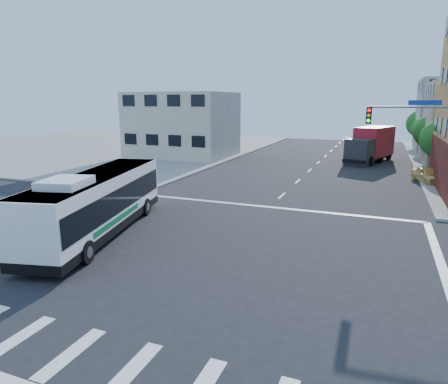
% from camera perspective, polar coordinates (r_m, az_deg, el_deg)
% --- Properties ---
extents(ground, '(120.00, 120.00, 0.00)m').
position_cam_1_polar(ground, '(18.37, -1.39, -9.34)').
color(ground, black).
rests_on(ground, ground).
extents(sidewalk_nw, '(50.00, 50.00, 0.15)m').
position_cam_1_polar(sidewalk_nw, '(65.94, -17.87, 6.27)').
color(sidewalk_nw, gray).
rests_on(sidewalk_nw, ground).
extents(building_west, '(12.06, 10.06, 8.00)m').
position_cam_1_polar(building_west, '(51.50, -5.92, 9.53)').
color(building_west, beige).
rests_on(building_west, ground).
extents(signal_mast_ne, '(7.91, 1.13, 8.07)m').
position_cam_1_polar(signal_mast_ne, '(26.45, 26.98, 7.23)').
color(signal_mast_ne, slate).
rests_on(signal_mast_ne, ground).
extents(street_tree_a, '(3.60, 3.60, 5.53)m').
position_cam_1_polar(street_tree_a, '(44.02, 28.57, 6.95)').
color(street_tree_a, '#3B2715').
rests_on(street_tree_a, ground).
extents(street_tree_b, '(3.80, 3.80, 5.79)m').
position_cam_1_polar(street_tree_b, '(51.94, 27.61, 7.90)').
color(street_tree_b, '#3B2715').
rests_on(street_tree_b, ground).
extents(street_tree_c, '(3.40, 3.40, 5.29)m').
position_cam_1_polar(street_tree_c, '(59.91, 26.85, 8.17)').
color(street_tree_c, '#3B2715').
rests_on(street_tree_c, ground).
extents(street_tree_d, '(4.00, 4.00, 6.03)m').
position_cam_1_polar(street_tree_d, '(67.85, 26.33, 8.97)').
color(street_tree_d, '#3B2715').
rests_on(street_tree_d, ground).
extents(transit_bus, '(5.27, 12.35, 3.58)m').
position_cam_1_polar(transit_bus, '(21.99, -17.53, -1.40)').
color(transit_bus, black).
rests_on(transit_bus, ground).
extents(box_truck, '(5.30, 9.29, 4.02)m').
position_cam_1_polar(box_truck, '(49.24, 20.18, 6.26)').
color(box_truck, '#27272C').
rests_on(box_truck, ground).
extents(parked_car, '(2.79, 4.23, 1.34)m').
position_cam_1_polar(parked_car, '(38.80, 27.14, 2.13)').
color(parked_car, '#E3C061').
rests_on(parked_car, ground).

